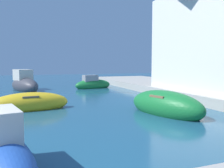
% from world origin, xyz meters
% --- Properties ---
extents(quay_promenade, '(44.00, 32.00, 0.50)m').
position_xyz_m(quay_promenade, '(4.32, -0.37, 0.25)').
color(quay_promenade, '#ADA89E').
rests_on(quay_promenade, ground).
extents(moored_boat_5, '(1.55, 3.23, 1.38)m').
position_xyz_m(moored_boat_5, '(1.65, 0.04, 0.33)').
color(moored_boat_5, '#1E479E').
rests_on(moored_boat_5, ground).
extents(moored_boat_6, '(2.62, 4.23, 1.87)m').
position_xyz_m(moored_boat_6, '(2.25, 14.84, 0.48)').
color(moored_boat_6, '#3F3F47').
rests_on(moored_boat_6, ground).
extents(moored_boat_7, '(2.25, 3.90, 1.24)m').
position_xyz_m(moored_boat_7, '(7.48, 3.56, 0.35)').
color(moored_boat_7, '#197233').
rests_on(moored_boat_7, ground).
extents(moored_boat_8, '(3.27, 1.60, 1.32)m').
position_xyz_m(moored_boat_8, '(7.57, 14.47, 0.33)').
color(moored_boat_8, '#197233').
rests_on(moored_boat_8, ground).
extents(moored_boat_9, '(3.53, 1.46, 1.01)m').
position_xyz_m(moored_boat_9, '(2.33, 6.44, 0.28)').
color(moored_boat_9, gold).
rests_on(moored_boat_9, ground).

